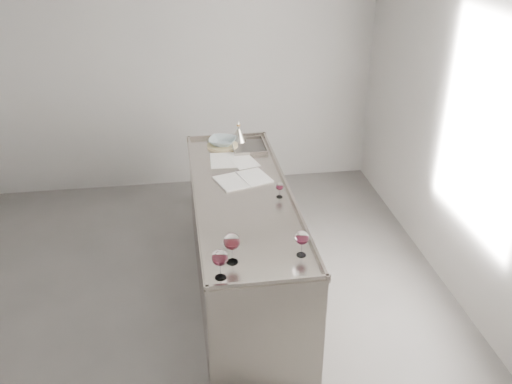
{
  "coord_description": "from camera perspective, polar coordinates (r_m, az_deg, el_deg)",
  "views": [
    {
      "loc": [
        0.01,
        -3.63,
        3.0
      ],
      "look_at": [
        0.59,
        0.16,
        1.02
      ],
      "focal_mm": 40.0,
      "sensor_mm": 36.0,
      "label": 1
    }
  ],
  "objects": [
    {
      "name": "notebook",
      "position": [
        4.68,
        -1.33,
        1.28
      ],
      "size": [
        0.49,
        0.41,
        0.02
      ],
      "rotation": [
        0.0,
        0.0,
        0.31
      ],
      "color": "white",
      "rests_on": "counter"
    },
    {
      "name": "counter",
      "position": [
        4.7,
        -1.29,
        -5.23
      ],
      "size": [
        0.77,
        2.42,
        0.97
      ],
      "color": "gray",
      "rests_on": "ground"
    },
    {
      "name": "loose_paper_under",
      "position": [
        5.0,
        -1.21,
        3.06
      ],
      "size": [
        0.27,
        0.33,
        0.0
      ],
      "primitive_type": "cube",
      "rotation": [
        0.0,
        0.0,
        0.27
      ],
      "color": "white",
      "rests_on": "counter"
    },
    {
      "name": "wine_glass_small",
      "position": [
        4.38,
        2.37,
        0.53
      ],
      "size": [
        0.06,
        0.06,
        0.12
      ],
      "rotation": [
        0.0,
        0.0,
        -0.22
      ],
      "color": "white",
      "rests_on": "counter"
    },
    {
      "name": "wine_glass_right",
      "position": [
        3.66,
        4.62,
        -4.64
      ],
      "size": [
        0.09,
        0.09,
        0.18
      ],
      "rotation": [
        0.0,
        0.0,
        -0.37
      ],
      "color": "white",
      "rests_on": "counter"
    },
    {
      "name": "wine_glass_left",
      "position": [
        3.44,
        -3.62,
        -6.64
      ],
      "size": [
        0.1,
        0.1,
        0.2
      ],
      "rotation": [
        0.0,
        0.0,
        0.42
      ],
      "color": "white",
      "rests_on": "counter"
    },
    {
      "name": "room_shell",
      "position": [
        3.97,
        -8.06,
        3.26
      ],
      "size": [
        4.54,
        5.04,
        2.84
      ],
      "color": "#54514F",
      "rests_on": "ground"
    },
    {
      "name": "wine_funnel",
      "position": [
        5.42,
        -1.75,
        5.74
      ],
      "size": [
        0.14,
        0.14,
        0.21
      ],
      "rotation": [
        0.0,
        0.0,
        -0.16
      ],
      "color": "#B1A99D",
      "rests_on": "counter"
    },
    {
      "name": "trivet",
      "position": [
        5.33,
        -3.36,
        4.67
      ],
      "size": [
        0.38,
        0.38,
        0.02
      ],
      "primitive_type": "cylinder",
      "rotation": [
        0.0,
        0.0,
        -0.4
      ],
      "color": "#CCBA84",
      "rests_on": "counter"
    },
    {
      "name": "ceramic_bowl",
      "position": [
        5.31,
        -3.37,
        5.07
      ],
      "size": [
        0.32,
        0.32,
        0.06
      ],
      "primitive_type": "imported",
      "rotation": [
        0.0,
        0.0,
        -0.34
      ],
      "color": "#93A6AB",
      "rests_on": "trivet"
    },
    {
      "name": "wine_glass_middle",
      "position": [
        3.57,
        -2.43,
        -5.04
      ],
      "size": [
        0.11,
        0.11,
        0.21
      ],
      "rotation": [
        0.0,
        0.0,
        0.35
      ],
      "color": "white",
      "rests_on": "counter"
    },
    {
      "name": "loose_paper_top",
      "position": [
        5.04,
        -3.24,
        3.19
      ],
      "size": [
        0.25,
        0.34,
        0.0
      ],
      "primitive_type": "cube",
      "rotation": [
        0.0,
        0.0,
        -0.05
      ],
      "color": "white",
      "rests_on": "counter"
    }
  ]
}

